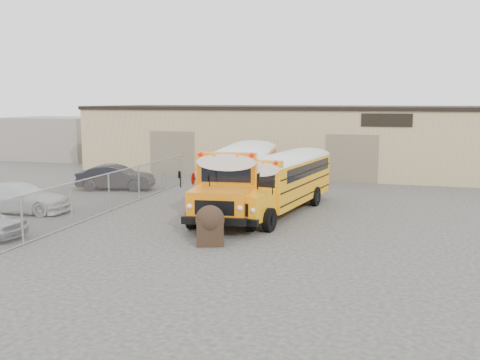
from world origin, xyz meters
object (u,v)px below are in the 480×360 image
(school_bus_left, at_px, (258,158))
(school_bus_right, at_px, (318,165))
(tarp_bundle, at_px, (210,225))
(car_white, at_px, (20,198))
(car_dark, at_px, (116,177))

(school_bus_left, distance_m, school_bus_right, 3.66)
(school_bus_left, xyz_separation_m, tarp_bundle, (1.43, -12.55, -1.01))
(school_bus_left, height_order, car_white, school_bus_left)
(school_bus_left, bearing_deg, tarp_bundle, -83.49)
(school_bus_right, bearing_deg, car_dark, -168.82)
(school_bus_left, relative_size, school_bus_right, 1.10)
(car_white, relative_size, car_dark, 1.08)
(school_bus_left, relative_size, car_dark, 2.43)
(school_bus_left, height_order, tarp_bundle, school_bus_left)
(school_bus_right, height_order, tarp_bundle, school_bus_right)
(school_bus_left, distance_m, car_white, 13.12)
(tarp_bundle, bearing_deg, car_dark, 133.34)
(car_dark, bearing_deg, car_white, 158.31)
(school_bus_left, bearing_deg, school_bus_right, -11.02)
(school_bus_right, height_order, car_dark, school_bus_right)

